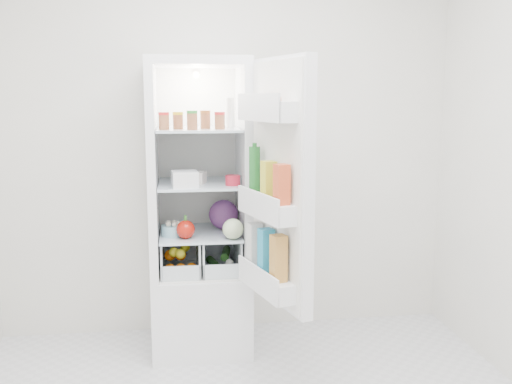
{
  "coord_description": "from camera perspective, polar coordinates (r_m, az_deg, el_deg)",
  "views": [
    {
      "loc": [
        -0.33,
        -2.27,
        1.57
      ],
      "look_at": [
        0.12,
        0.95,
        1.03
      ],
      "focal_mm": 40.0,
      "sensor_mm": 36.0,
      "label": 1
    }
  ],
  "objects": [
    {
      "name": "bell_pepper",
      "position": [
        3.38,
        -7.06,
        -3.74
      ],
      "size": [
        0.11,
        0.11,
        0.11
      ],
      "primitive_type": "sphere",
      "color": "#B4170B",
      "rests_on": "shelf_low"
    },
    {
      "name": "red_cabbage",
      "position": [
        3.61,
        -3.27,
        -2.25
      ],
      "size": [
        0.18,
        0.18,
        0.18
      ],
      "primitive_type": "sphere",
      "color": "#531C4A",
      "rests_on": "shelf_low"
    },
    {
      "name": "mushroom_bowl",
      "position": [
        3.47,
        -8.31,
        -3.83
      ],
      "size": [
        0.14,
        0.14,
        0.06
      ],
      "primitive_type": "cylinder",
      "rotation": [
        0.0,
        0.0,
        0.01
      ],
      "color": "#93CBDB",
      "rests_on": "shelf_low"
    },
    {
      "name": "citrus_pile",
      "position": [
        3.53,
        -7.71,
        -6.75
      ],
      "size": [
        0.2,
        0.24,
        0.16
      ],
      "color": "#EE560C",
      "rests_on": "refrigerator"
    },
    {
      "name": "veg_pile",
      "position": [
        3.6,
        -3.54,
        -6.8
      ],
      "size": [
        0.16,
        0.3,
        0.1
      ],
      "color": "#1F541C",
      "rests_on": "refrigerator"
    },
    {
      "name": "crisper_right",
      "position": [
        3.59,
        -3.63,
        -6.07
      ],
      "size": [
        0.23,
        0.46,
        0.22
      ],
      "primitive_type": null,
      "color": "silver",
      "rests_on": "refrigerator"
    },
    {
      "name": "crisper_left",
      "position": [
        3.58,
        -7.56,
        -6.18
      ],
      "size": [
        0.23,
        0.46,
        0.22
      ],
      "primitive_type": null,
      "color": "silver",
      "rests_on": "refrigerator"
    },
    {
      "name": "shelf_low",
      "position": [
        3.55,
        -5.62,
        -4.11
      ],
      "size": [
        0.49,
        0.53,
        0.01
      ],
      "primitive_type": "cube",
      "color": "silver",
      "rests_on": "refrigerator"
    },
    {
      "name": "tub_cream",
      "position": [
        3.46,
        -6.12,
        1.45
      ],
      "size": [
        0.15,
        0.15,
        0.07
      ],
      "primitive_type": "cube",
      "rotation": [
        0.0,
        0.0,
        -0.29
      ],
      "color": "white",
      "rests_on": "shelf_mid"
    },
    {
      "name": "shelf_top",
      "position": [
        3.46,
        -5.79,
        6.25
      ],
      "size": [
        0.49,
        0.53,
        0.02
      ],
      "primitive_type": "cube",
      "color": "silver",
      "rests_on": "refrigerator"
    },
    {
      "name": "condiment_jars",
      "position": [
        3.34,
        -6.42,
        6.98
      ],
      "size": [
        0.38,
        0.16,
        0.08
      ],
      "color": "#B21919",
      "rests_on": "shelf_top"
    },
    {
      "name": "salad_bag",
      "position": [
        3.35,
        -2.32,
        -3.71
      ],
      "size": [
        0.12,
        0.12,
        0.12
      ],
      "primitive_type": "sphere",
      "color": "beige",
      "rests_on": "shelf_low"
    },
    {
      "name": "tin_red",
      "position": [
        3.36,
        -2.33,
        1.18
      ],
      "size": [
        0.1,
        0.1,
        0.06
      ],
      "primitive_type": "cylinder",
      "rotation": [
        0.0,
        0.0,
        -0.08
      ],
      "color": "red",
      "rests_on": "shelf_mid"
    },
    {
      "name": "squeeze_bottle",
      "position": [
        3.45,
        -2.62,
        7.9
      ],
      "size": [
        0.07,
        0.07,
        0.18
      ],
      "primitive_type": "cylinder",
      "rotation": [
        0.0,
        0.0,
        0.33
      ],
      "color": "white",
      "rests_on": "shelf_top"
    },
    {
      "name": "refrigerator",
      "position": [
        3.63,
        -5.64,
        -5.03
      ],
      "size": [
        0.6,
        0.6,
        1.8
      ],
      "color": "white",
      "rests_on": "ground"
    },
    {
      "name": "tub_white",
      "position": [
        3.31,
        -7.13,
        1.29
      ],
      "size": [
        0.16,
        0.16,
        0.09
      ],
      "primitive_type": "cube",
      "rotation": [
        0.0,
        0.0,
        0.09
      ],
      "color": "white",
      "rests_on": "shelf_mid"
    },
    {
      "name": "room_walls",
      "position": [
        2.29,
        0.34,
        9.99
      ],
      "size": [
        3.02,
        3.02,
        2.61
      ],
      "color": "white",
      "rests_on": "ground"
    },
    {
      "name": "shelf_mid",
      "position": [
        3.49,
        -5.7,
        0.84
      ],
      "size": [
        0.49,
        0.53,
        0.02
      ],
      "primitive_type": "cube",
      "color": "silver",
      "rests_on": "refrigerator"
    },
    {
      "name": "fridge_door",
      "position": [
        2.97,
        2.1,
        0.21
      ],
      "size": [
        0.31,
        0.59,
        1.3
      ],
      "rotation": [
        0.0,
        0.0,
        1.85
      ],
      "color": "white",
      "rests_on": "refrigerator"
    }
  ]
}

